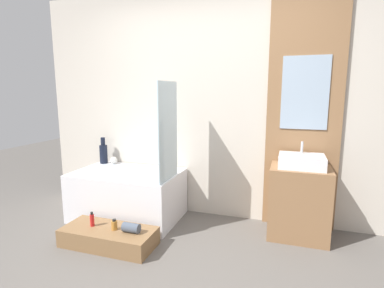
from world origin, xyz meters
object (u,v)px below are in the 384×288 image
bathtub (128,195)px  vase_round_light (114,160)px  vase_tall_dark (104,153)px  bottle_soap_primary (92,220)px  wooden_step_bench (109,237)px  sink (301,161)px  bottle_soap_secondary (114,225)px

bathtub → vase_round_light: size_ratio=13.25×
vase_tall_dark → bottle_soap_primary: (0.48, -0.92, -0.45)m
bathtub → vase_tall_dark: bearing=150.5°
wooden_step_bench → vase_round_light: vase_round_light is taller
wooden_step_bench → bathtub: bearing=103.8°
bathtub → wooden_step_bench: size_ratio=1.34×
sink → vase_tall_dark: (-2.37, 0.15, -0.10)m
bathtub → vase_round_light: (-0.35, 0.29, 0.32)m
sink → bottle_soap_primary: 2.12m
bathtub → vase_tall_dark: size_ratio=3.59×
vase_tall_dark → vase_round_light: vase_tall_dark is taller
bathtub → wooden_step_bench: bathtub is taller
sink → bottle_soap_primary: bearing=-157.9°
sink → vase_tall_dark: bearing=176.4°
vase_round_light → bottle_soap_secondary: vase_round_light is taller
bathtub → wooden_step_bench: 0.68m
sink → bottle_soap_secondary: 1.90m
vase_round_light → bottle_soap_secondary: (0.58, -0.92, -0.38)m
bathtub → vase_tall_dark: 0.70m
bathtub → vase_tall_dark: vase_tall_dark is taller
bottle_soap_primary → bottle_soap_secondary: size_ratio=1.38×
bathtub → vase_tall_dark: (-0.50, 0.28, 0.41)m
sink → vase_round_light: bearing=176.1°
sink → bottle_soap_primary: (-1.89, -0.77, -0.55)m
wooden_step_bench → bottle_soap_secondary: (0.07, 0.00, 0.13)m
wooden_step_bench → bottle_soap_secondary: 0.15m
wooden_step_bench → bottle_soap_primary: (-0.18, 0.00, 0.15)m
sink → vase_tall_dark: 2.37m
wooden_step_bench → vase_tall_dark: vase_tall_dark is taller
bottle_soap_primary → vase_tall_dark: bearing=117.4°
bottle_soap_primary → bottle_soap_secondary: bottle_soap_primary is taller
sink → vase_round_light: size_ratio=4.77×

